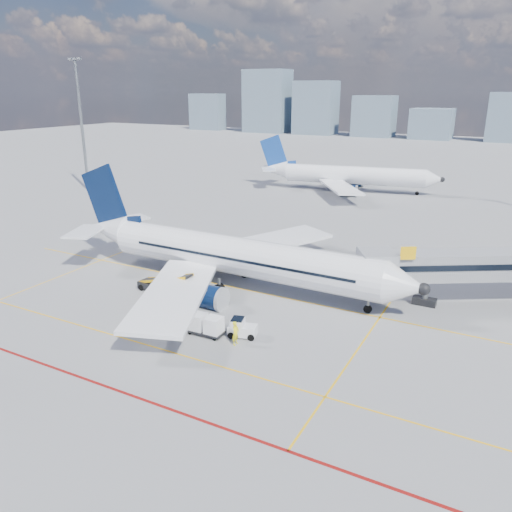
{
  "coord_description": "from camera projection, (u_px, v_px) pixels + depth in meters",
  "views": [
    {
      "loc": [
        23.45,
        -33.54,
        19.57
      ],
      "look_at": [
        1.45,
        7.65,
        4.0
      ],
      "focal_mm": 35.0,
      "sensor_mm": 36.0,
      "label": 1
    }
  ],
  "objects": [
    {
      "name": "cargo_dolly",
      "position": [
        206.0,
        324.0,
        41.72
      ],
      "size": [
        3.17,
        1.48,
        1.72
      ],
      "rotation": [
        0.0,
        0.0,
        0.03
      ],
      "color": "black",
      "rests_on": "ground"
    },
    {
      "name": "second_aircraft",
      "position": [
        346.0,
        175.0,
        100.68
      ],
      "size": [
        36.82,
        31.84,
        10.89
      ],
      "rotation": [
        0.0,
        0.0,
        0.18
      ],
      "color": "white",
      "rests_on": "ground"
    },
    {
      "name": "ramp_worker",
      "position": [
        236.0,
        333.0,
        40.07
      ],
      "size": [
        0.5,
        0.74,
        2.0
      ],
      "primitive_type": "imported",
      "rotation": [
        0.0,
        0.0,
        1.55
      ],
      "color": "yellow",
      "rests_on": "ground"
    },
    {
      "name": "floodlight_mast_nw",
      "position": [
        81.0,
        122.0,
        98.49
      ],
      "size": [
        3.2,
        0.61,
        25.45
      ],
      "color": "slate",
      "rests_on": "ground"
    },
    {
      "name": "ground",
      "position": [
        202.0,
        320.0,
        44.74
      ],
      "size": [
        420.0,
        420.0,
        0.0
      ],
      "primitive_type": "plane",
      "color": "gray",
      "rests_on": "ground"
    },
    {
      "name": "jet_bridge",
      "position": [
        507.0,
        266.0,
        47.2
      ],
      "size": [
        23.55,
        15.78,
        6.3
      ],
      "color": "gray",
      "rests_on": "ground"
    },
    {
      "name": "apron_markings",
      "position": [
        170.0,
        336.0,
        41.72
      ],
      "size": [
        90.0,
        35.12,
        0.01
      ],
      "color": "#F6B10C",
      "rests_on": "ground"
    },
    {
      "name": "belt_loader",
      "position": [
        160.0,
        286.0,
        50.55
      ],
      "size": [
        6.78,
        2.28,
        2.73
      ],
      "rotation": [
        0.0,
        0.0,
        -0.11
      ],
      "color": "black",
      "rests_on": "ground"
    },
    {
      "name": "distant_skyline",
      "position": [
        453.0,
        109.0,
        202.3
      ],
      "size": [
        253.51,
        15.88,
        29.03
      ],
      "color": "slate",
      "rests_on": "ground"
    },
    {
      "name": "main_aircraft",
      "position": [
        226.0,
        255.0,
        52.12
      ],
      "size": [
        40.67,
        35.44,
        11.85
      ],
      "rotation": [
        0.0,
        0.0,
        -0.01
      ],
      "color": "white",
      "rests_on": "ground"
    },
    {
      "name": "baggage_tug",
      "position": [
        241.0,
        328.0,
        41.46
      ],
      "size": [
        2.59,
        1.97,
        1.62
      ],
      "rotation": [
        0.0,
        0.0,
        0.28
      ],
      "color": "white",
      "rests_on": "ground"
    }
  ]
}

